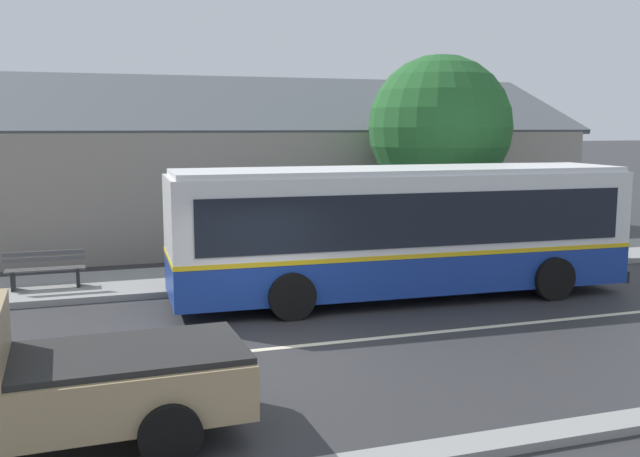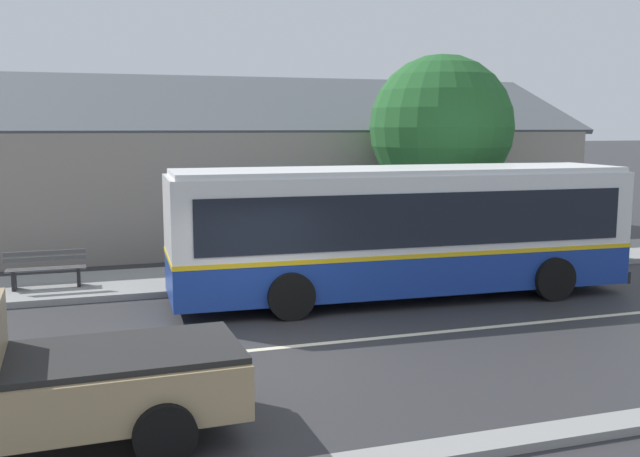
# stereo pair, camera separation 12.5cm
# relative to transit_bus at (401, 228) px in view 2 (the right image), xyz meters

# --- Properties ---
(ground_plane) EXTENTS (300.00, 300.00, 0.00)m
(ground_plane) POSITION_rel_transit_bus_xyz_m (-3.76, -2.90, -1.63)
(ground_plane) COLOR #2D2D30
(sidewalk_far) EXTENTS (60.00, 3.00, 0.15)m
(sidewalk_far) POSITION_rel_transit_bus_xyz_m (-3.76, 3.10, -1.56)
(sidewalk_far) COLOR gray
(sidewalk_far) RESTS_ON ground
(lane_divider_stripe) EXTENTS (60.00, 0.16, 0.01)m
(lane_divider_stripe) POSITION_rel_transit_bus_xyz_m (-3.76, -2.90, -1.63)
(lane_divider_stripe) COLOR beige
(lane_divider_stripe) RESTS_ON ground
(community_building) EXTENTS (27.74, 10.37, 6.80)m
(community_building) POSITION_rel_transit_bus_xyz_m (-3.86, 11.17, 0.38)
(community_building) COLOR gray
(community_building) RESTS_ON ground
(transit_bus) EXTENTS (10.79, 3.05, 3.03)m
(transit_bus) POSITION_rel_transit_bus_xyz_m (0.00, 0.00, 0.00)
(transit_bus) COLOR navy
(transit_bus) RESTS_ON ground
(bench_by_building) EXTENTS (1.81, 0.51, 0.94)m
(bench_by_building) POSITION_rel_transit_bus_xyz_m (-7.92, 2.84, -1.06)
(bench_by_building) COLOR #4C4C4C
(bench_by_building) RESTS_ON sidewalk_far
(street_tree_primary) EXTENTS (4.24, 4.24, 6.06)m
(street_tree_primary) POSITION_rel_transit_bus_xyz_m (3.21, 4.10, 2.18)
(street_tree_primary) COLOR #4C3828
(street_tree_primary) RESTS_ON ground
(bus_stop_sign) EXTENTS (0.36, 0.07, 2.40)m
(bus_stop_sign) POSITION_rel_transit_bus_xyz_m (7.15, 2.09, 0.01)
(bus_stop_sign) COLOR gray
(bus_stop_sign) RESTS_ON sidewalk_far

